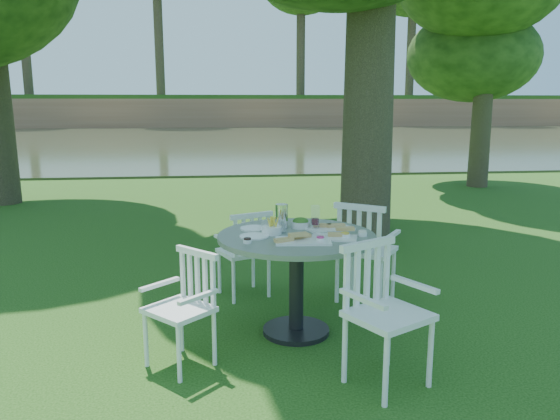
# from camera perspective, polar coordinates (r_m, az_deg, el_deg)

# --- Properties ---
(ground) EXTENTS (140.00, 140.00, 0.00)m
(ground) POSITION_cam_1_polar(r_m,az_deg,el_deg) (5.51, 0.24, -9.11)
(ground) COLOR #143B0C
(ground) RESTS_ON ground
(table) EXTENTS (1.29, 1.29, 0.85)m
(table) POSITION_cam_1_polar(r_m,az_deg,el_deg) (4.50, 1.73, -4.84)
(table) COLOR black
(table) RESTS_ON ground
(chair_ne) EXTENTS (0.68, 0.67, 0.99)m
(chair_ne) POSITION_cam_1_polar(r_m,az_deg,el_deg) (5.24, 8.65, -3.64)
(chair_ne) COLOR white
(chair_ne) RESTS_ON ground
(chair_nw) EXTENTS (0.57, 0.55, 0.87)m
(chair_nw) POSITION_cam_1_polar(r_m,az_deg,el_deg) (5.36, -3.44, -3.95)
(chair_nw) COLOR white
(chair_nw) RESTS_ON ground
(chair_sw) EXTENTS (0.58, 0.58, 0.84)m
(chair_sw) POSITION_cam_1_polar(r_m,az_deg,el_deg) (4.11, -9.62, -9.13)
(chair_sw) COLOR white
(chair_sw) RESTS_ON ground
(chair_se) EXTENTS (0.65, 0.64, 0.97)m
(chair_se) POSITION_cam_1_polar(r_m,az_deg,el_deg) (3.84, 10.25, -9.39)
(chair_se) COLOR white
(chair_se) RESTS_ON ground
(tableware) EXTENTS (1.03, 0.74, 0.21)m
(tableware) POSITION_cam_1_polar(r_m,az_deg,el_deg) (4.49, 1.65, -1.88)
(tableware) COLOR white
(tableware) RESTS_ON table
(river) EXTENTS (100.00, 28.00, 0.12)m
(river) POSITION_cam_1_polar(r_m,az_deg,el_deg) (28.20, -5.34, 7.22)
(river) COLOR #2E361F
(river) RESTS_ON ground
(far_bank) EXTENTS (100.00, 18.00, 15.20)m
(far_bank) POSITION_cam_1_polar(r_m,az_deg,el_deg) (46.56, -5.70, 17.68)
(far_bank) COLOR #8F5C42
(far_bank) RESTS_ON ground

